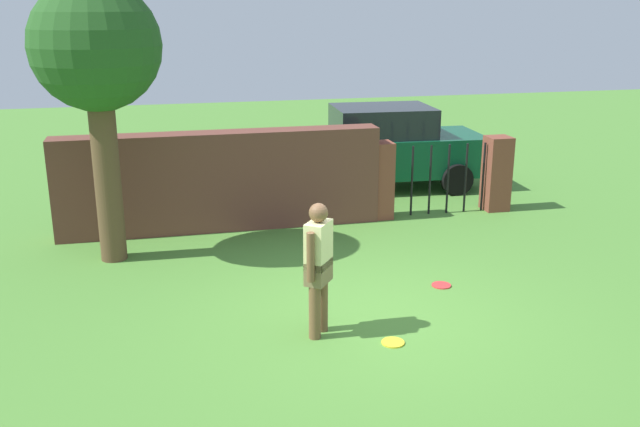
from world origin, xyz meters
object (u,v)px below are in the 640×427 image
Objects in this scene: person at (318,263)px; car at (382,148)px; frisbee_red at (441,285)px; tree at (96,54)px; frisbee_yellow at (393,342)px.

car reaches higher than person.
car is at bearing 81.03° from frisbee_red.
frisbee_red is (-0.84, -5.35, -0.85)m from car.
tree is at bearing 154.32° from frisbee_red.
frisbee_yellow is (3.27, -3.63, -3.08)m from tree.
frisbee_red is (4.49, -2.16, -3.08)m from tree.
car is (5.33, 3.19, -2.23)m from tree.
person is 6.00× the size of frisbee_red.
person is 1.26m from frisbee_yellow.
tree reaches higher than person.
person reaches higher than frisbee_yellow.
frisbee_red is at bearing -96.16° from car.
person reaches higher than frisbee_red.
tree is 6.60m from car.
frisbee_red is (2.00, 1.04, -0.89)m from person.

